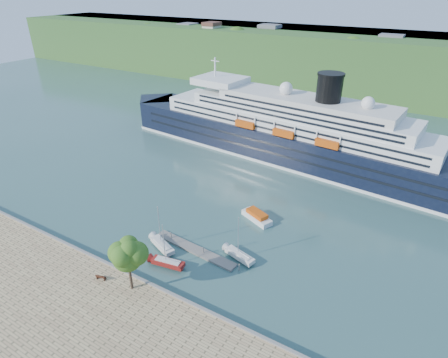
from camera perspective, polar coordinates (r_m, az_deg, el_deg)
ground at (r=64.53m, az=-11.63°, el=-15.69°), size 400.00×400.00×0.00m
far_hillside at (r=183.74m, az=20.53°, el=16.27°), size 400.00×50.00×24.00m
quay_coping at (r=63.65m, az=-11.85°, el=-15.04°), size 220.00×0.50×0.30m
cruise_ship at (r=103.35m, az=9.14°, el=9.80°), size 110.95×25.55×24.70m
park_bench at (r=65.73m, az=-18.23°, el=-13.96°), size 1.79×1.07×1.07m
promenade_tree at (r=59.89m, az=-14.37°, el=-12.26°), size 6.19×6.19×10.25m
floating_pontoon at (r=70.25m, az=-4.47°, el=-10.66°), size 17.65×3.47×0.39m
sailboat_white_near at (r=68.74m, az=-9.60°, el=-7.66°), size 6.95×4.26×8.71m
sailboat_red at (r=64.82m, az=-8.74°, el=-10.26°), size 6.69×2.91×8.37m
sailboat_white_far at (r=65.65m, az=2.47°, el=-9.33°), size 6.74×3.36×8.39m
tender_launch at (r=77.95m, az=5.03°, el=-5.60°), size 7.58×5.09×1.99m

